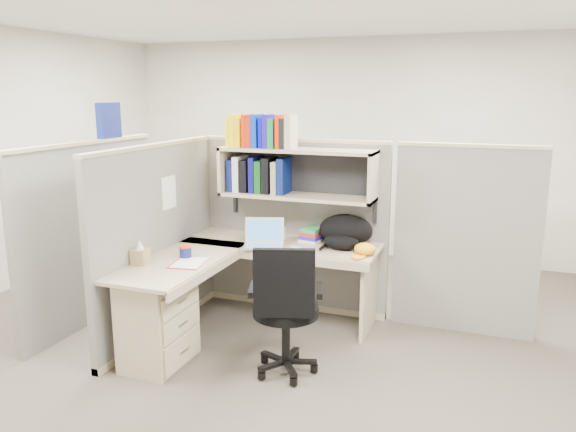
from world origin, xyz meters
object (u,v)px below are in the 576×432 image
at_px(desk, 194,300).
at_px(laptop, 263,233).
at_px(snack_canister, 185,251).
at_px(task_chair, 286,330).
at_px(backpack, 344,231).

height_order(desk, laptop, laptop).
height_order(snack_canister, task_chair, task_chair).
distance_m(laptop, snack_canister, 0.70).
relative_size(laptop, snack_canister, 3.35).
height_order(backpack, snack_canister, backpack).
bearing_deg(laptop, backpack, 1.87).
bearing_deg(task_chair, desk, 172.65).
height_order(desk, backpack, backpack).
bearing_deg(snack_canister, backpack, 33.75).
distance_m(laptop, backpack, 0.69).
xyz_separation_m(laptop, snack_canister, (-0.47, -0.51, -0.07)).
distance_m(desk, task_chair, 0.83).
height_order(laptop, backpack, backpack).
bearing_deg(backpack, task_chair, -81.87).
bearing_deg(desk, laptop, 64.70).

